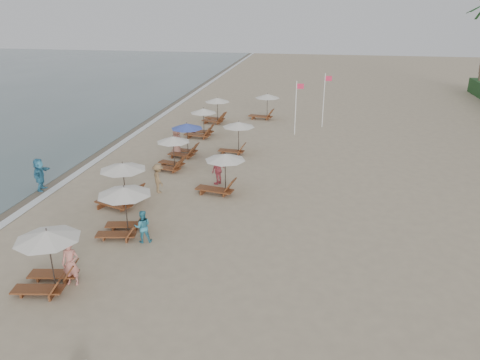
% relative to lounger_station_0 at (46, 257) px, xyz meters
% --- Properties ---
extents(ground, '(160.00, 160.00, 0.00)m').
position_rel_lounger_station_0_xyz_m(ground, '(6.06, 4.73, -1.28)').
color(ground, tan).
rests_on(ground, ground).
extents(wet_sand_band, '(3.20, 140.00, 0.01)m').
position_rel_lounger_station_0_xyz_m(wet_sand_band, '(-6.44, 14.73, -1.27)').
color(wet_sand_band, '#6B5E4C').
rests_on(wet_sand_band, ground).
extents(foam_line, '(0.50, 140.00, 0.02)m').
position_rel_lounger_station_0_xyz_m(foam_line, '(-5.14, 14.73, -1.27)').
color(foam_line, white).
rests_on(foam_line, ground).
extents(lounger_station_0, '(2.55, 2.34, 2.38)m').
position_rel_lounger_station_0_xyz_m(lounger_station_0, '(0.00, 0.00, 0.00)').
color(lounger_station_0, brown).
rests_on(lounger_station_0, ground).
extents(lounger_station_1, '(2.55, 2.41, 2.33)m').
position_rel_lounger_station_0_xyz_m(lounger_station_1, '(0.99, 4.43, 0.04)').
color(lounger_station_1, brown).
rests_on(lounger_station_1, ground).
extents(lounger_station_2, '(2.77, 2.58, 2.28)m').
position_rel_lounger_station_0_xyz_m(lounger_station_2, '(-0.53, 7.57, -0.15)').
color(lounger_station_2, brown).
rests_on(lounger_station_2, ground).
extents(lounger_station_3, '(2.37, 2.09, 2.15)m').
position_rel_lounger_station_0_xyz_m(lounger_station_3, '(0.36, 13.26, -0.16)').
color(lounger_station_3, brown).
rests_on(lounger_station_3, ground).
extents(lounger_station_4, '(2.42, 2.17, 2.29)m').
position_rel_lounger_station_0_xyz_m(lounger_station_4, '(0.45, 16.01, -0.07)').
color(lounger_station_4, brown).
rests_on(lounger_station_4, ground).
extents(lounger_station_5, '(2.55, 2.11, 2.24)m').
position_rel_lounger_station_0_xyz_m(lounger_station_5, '(0.24, 20.97, -0.26)').
color(lounger_station_5, brown).
rests_on(lounger_station_5, ground).
extents(lounger_station_6, '(2.49, 2.21, 2.18)m').
position_rel_lounger_station_0_xyz_m(lounger_station_6, '(0.36, 25.59, -0.15)').
color(lounger_station_6, brown).
rests_on(lounger_station_6, ground).
extents(inland_station_0, '(2.82, 2.24, 2.22)m').
position_rel_lounger_station_0_xyz_m(inland_station_0, '(4.23, 9.96, 0.03)').
color(inland_station_0, brown).
rests_on(inland_station_0, ground).
extents(inland_station_1, '(2.57, 2.24, 2.22)m').
position_rel_lounger_station_0_xyz_m(inland_station_1, '(3.77, 17.17, 0.18)').
color(inland_station_1, brown).
rests_on(inland_station_1, ground).
extents(inland_station_2, '(2.85, 2.24, 2.22)m').
position_rel_lounger_station_0_xyz_m(inland_station_2, '(4.39, 27.66, 0.02)').
color(inland_station_2, brown).
rests_on(inland_station_2, ground).
extents(beachgoer_near, '(0.69, 0.49, 1.77)m').
position_rel_lounger_station_0_xyz_m(beachgoer_near, '(0.69, 0.38, -0.39)').
color(beachgoer_near, tan).
rests_on(beachgoer_near, ground).
extents(beachgoer_mid_a, '(0.88, 0.79, 1.49)m').
position_rel_lounger_station_0_xyz_m(beachgoer_mid_a, '(2.10, 3.93, -0.53)').
color(beachgoer_mid_a, teal).
rests_on(beachgoer_mid_a, ground).
extents(beachgoer_mid_b, '(1.13, 1.23, 1.66)m').
position_rel_lounger_station_0_xyz_m(beachgoer_mid_b, '(0.86, 9.47, -0.45)').
color(beachgoer_mid_b, olive).
rests_on(beachgoer_mid_b, ground).
extents(beachgoer_far_a, '(0.85, 1.09, 1.73)m').
position_rel_lounger_station_0_xyz_m(beachgoer_far_a, '(3.84, 11.26, -0.41)').
color(beachgoer_far_a, '#C04D59').
rests_on(beachgoer_far_a, ground).
extents(beachgoer_far_b, '(0.84, 1.06, 1.90)m').
position_rel_lounger_station_0_xyz_m(beachgoer_far_b, '(-0.23, 16.29, -0.33)').
color(beachgoer_far_b, '#A46A59').
rests_on(beachgoer_far_b, ground).
extents(waterline_walker, '(0.83, 1.79, 1.86)m').
position_rel_lounger_station_0_xyz_m(waterline_walker, '(-5.75, 8.64, -0.35)').
color(waterline_walker, teal).
rests_on(waterline_walker, ground).
extents(flag_pole_near, '(0.59, 0.08, 4.24)m').
position_rel_lounger_station_0_xyz_m(flag_pole_near, '(7.52, 22.86, 1.08)').
color(flag_pole_near, silver).
rests_on(flag_pole_near, ground).
extents(flag_pole_far, '(0.60, 0.08, 4.47)m').
position_rel_lounger_station_0_xyz_m(flag_pole_far, '(9.65, 25.65, 1.20)').
color(flag_pole_far, silver).
rests_on(flag_pole_far, ground).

